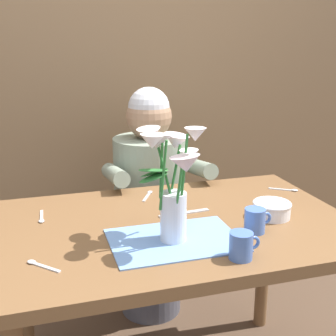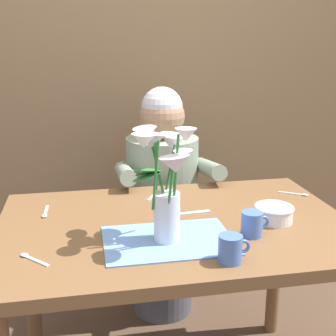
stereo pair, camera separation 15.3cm
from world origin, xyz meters
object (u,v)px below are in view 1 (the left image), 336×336
Objects in this scene: seated_person at (150,206)px; ceramic_mug at (255,220)px; dinner_knife at (184,213)px; flower_vase at (171,174)px; ceramic_bowl at (272,209)px; tea_cup at (241,246)px.

seated_person is 0.81m from ceramic_mug.
dinner_knife is 0.28m from ceramic_mug.
dinner_knife is at bearing -89.28° from seated_person.
flower_vase is 3.97× the size of ceramic_mug.
ceramic_mug is at bearing -2.82° from flower_vase.
ceramic_bowl is 0.35m from tea_cup.
tea_cup is (-0.24, -0.25, 0.01)m from ceramic_bowl.
dinner_knife is 2.04× the size of tea_cup.
flower_vase is at bearing -124.24° from dinner_knife.
seated_person is 0.95m from tea_cup.
dinner_knife is at bearing 60.74° from flower_vase.
flower_vase is 0.33m from ceramic_mug.
tea_cup reaches higher than dinner_knife.
ceramic_mug is (0.15, -0.77, 0.22)m from seated_person.
ceramic_bowl is at bearing 11.96° from flower_vase.
ceramic_bowl is (0.27, -0.67, 0.21)m from seated_person.
seated_person is 0.86m from flower_vase.
ceramic_bowl is at bearing 40.31° from ceramic_mug.
ceramic_bowl is at bearing 46.57° from tea_cup.
ceramic_bowl is at bearing -27.47° from dinner_knife.
ceramic_bowl is 1.46× the size of tea_cup.
seated_person is 12.20× the size of tea_cup.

